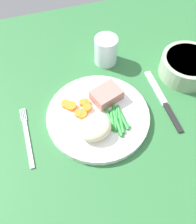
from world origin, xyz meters
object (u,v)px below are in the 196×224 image
Objects in this scene: knife at (164,101)px; salad_bowl at (187,65)px; dinner_plate at (98,116)px; meat_portion at (106,95)px; fork at (27,137)px; water_glass at (106,52)px.

salad_bowl is at bearing 34.56° from knife.
dinner_plate is 3.54× the size of meat_portion.
knife reaches higher than fork.
dinner_plate is at bearing 176.77° from knife.
dinner_plate is 5.72cm from meat_portion.
water_glass is (-9.82, 18.68, 3.23)cm from knife.
meat_portion is at bearing -172.71° from salad_bowl.
knife is 12.64cm from salad_bowl.
meat_portion is 21.75cm from fork.
dinner_plate is 1.75× the size of salad_bowl.
salad_bowl is (27.63, 7.09, 2.38)cm from dinner_plate.
knife is at bearing -143.12° from salad_bowl.
dinner_plate is at bearing -113.46° from water_glass.
salad_bowl reaches higher than meat_portion.
fork is (-21.13, -4.25, -2.86)cm from meat_portion.
meat_portion is at bearing 161.12° from knife.
dinner_plate reaches higher than knife.
water_glass is at bearing 34.80° from fork.
meat_portion is at bearing -107.57° from water_glass.
dinner_plate is 28.62cm from salad_bowl.
fork is 0.81× the size of knife.
water_glass reaches higher than knife.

